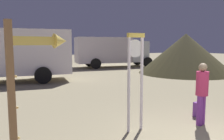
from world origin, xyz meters
name	(u,v)px	position (x,y,z in m)	size (l,w,h in m)	color
standing_clock	(135,72)	(-1.06, 1.57, 1.45)	(0.46, 0.12, 2.36)	white
arrow_sign	(31,73)	(-3.50, 0.83, 1.64)	(1.00, 0.34, 2.47)	#996F48
person_near_clock	(202,91)	(0.70, 1.13, 0.90)	(0.31, 0.31, 1.62)	#793296
backpack	(198,109)	(1.20, 1.65, 0.21)	(0.31, 0.20, 0.42)	#783D99
box_truck_near	(14,54)	(-3.15, 10.64, 1.58)	(6.75, 3.19, 2.89)	white
box_truck_far	(111,51)	(5.25, 15.56, 1.51)	(7.04, 3.18, 2.69)	silver
dome_tent	(185,54)	(8.09, 9.23, 1.42)	(6.62, 6.62, 2.84)	#3A351C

